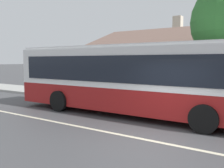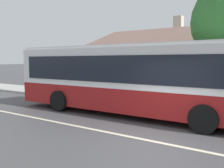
% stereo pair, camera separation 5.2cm
% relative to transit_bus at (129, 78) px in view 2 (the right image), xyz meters
% --- Properties ---
extents(ground_plane, '(300.00, 300.00, 0.00)m').
position_rel_transit_bus_xyz_m(ground_plane, '(2.53, -2.90, -1.68)').
color(ground_plane, '#424244').
extents(sidewalk_far, '(60.00, 3.00, 0.15)m').
position_rel_transit_bus_xyz_m(sidewalk_far, '(2.53, 3.10, -1.61)').
color(sidewalk_far, '#9E9E99').
rests_on(sidewalk_far, ground).
extents(lane_divider_stripe, '(60.00, 0.16, 0.01)m').
position_rel_transit_bus_xyz_m(lane_divider_stripe, '(2.53, -2.90, -1.68)').
color(lane_divider_stripe, beige).
rests_on(lane_divider_stripe, ground).
extents(transit_bus, '(11.70, 2.88, 3.13)m').
position_rel_transit_bus_xyz_m(transit_bus, '(0.00, 0.00, 0.00)').
color(transit_bus, maroon).
rests_on(transit_bus, ground).
extents(bench_by_building, '(1.69, 0.51, 0.94)m').
position_rel_transit_bus_xyz_m(bench_by_building, '(-6.60, 2.54, -1.11)').
color(bench_by_building, brown).
rests_on(bench_by_building, sidewalk_far).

